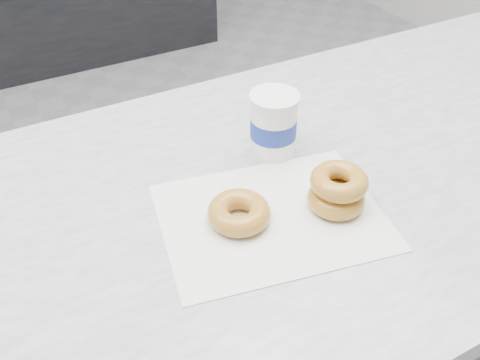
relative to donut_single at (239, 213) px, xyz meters
name	(u,v)px	position (x,y,z in m)	size (l,w,h in m)	color
ground	(129,306)	(-0.08, 0.65, -0.92)	(5.00, 5.00, 0.00)	gray
wax_paper	(272,217)	(0.05, -0.01, -0.02)	(0.34, 0.26, 0.00)	silver
donut_single	(239,213)	(0.00, 0.00, 0.00)	(0.10, 0.10, 0.03)	gold
donut_stack	(337,190)	(0.15, -0.04, 0.01)	(0.11, 0.11, 0.06)	gold
coffee_cup	(273,124)	(0.14, 0.13, 0.04)	(0.10, 0.10, 0.12)	white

